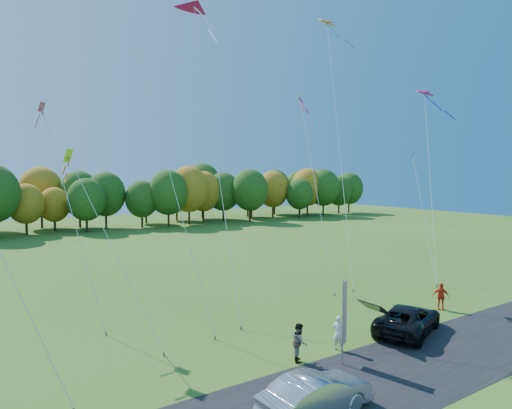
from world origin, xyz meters
TOP-DOWN VIEW (x-y plane):
  - ground at (0.00, 0.00)m, footprint 160.00×160.00m
  - asphalt_strip at (0.00, -4.00)m, footprint 90.00×6.00m
  - tree_line at (0.00, 55.00)m, footprint 116.00×12.00m
  - black_suv at (5.55, -0.95)m, footprint 6.12×4.45m
  - silver_sedan at (-4.48, -4.65)m, footprint 4.69×1.80m
  - person_tailgate_a at (0.56, -0.62)m, footprint 0.63×0.75m
  - person_tailgate_b at (-1.92, -0.55)m, footprint 1.06×1.11m
  - person_east at (10.91, 0.61)m, footprint 1.01×1.04m
  - feather_flag at (-0.35, -1.90)m, footprint 0.49×0.28m
  - kite_delta_blue at (-5.60, 9.52)m, footprint 5.09×11.94m
  - kite_parafoil_orange at (12.86, 12.28)m, footprint 8.74×11.41m
  - kite_delta_red at (-0.70, 10.03)m, footprint 3.86×11.60m
  - kite_parafoil_rainbow at (19.57, 7.74)m, footprint 8.41×7.11m
  - kite_diamond_yellow at (-8.52, 6.64)m, footprint 3.55×6.81m
  - kite_diamond_green at (-13.90, 2.76)m, footprint 4.52×5.19m
  - kite_diamond_white at (8.28, 9.95)m, footprint 2.23×6.76m
  - kite_diamond_pink at (-9.45, 11.81)m, footprint 2.27×8.07m
  - kite_diamond_blue_low at (17.13, 6.53)m, footprint 3.36×5.23m

SIDE VIEW (x-z plane):
  - ground at x=0.00m, z-range 0.00..0.00m
  - tree_line at x=0.00m, z-range -5.00..5.00m
  - asphalt_strip at x=0.00m, z-range 0.00..0.01m
  - silver_sedan at x=-4.48m, z-range 0.00..1.53m
  - black_suv at x=5.55m, z-range 0.00..1.55m
  - person_east at x=10.91m, z-range 0.00..1.74m
  - person_tailgate_a at x=0.56m, z-range 0.00..1.75m
  - person_tailgate_b at x=-1.92m, z-range 0.00..1.81m
  - feather_flag at x=-0.35m, z-range 0.44..4.45m
  - kite_diamond_yellow at x=-8.52m, z-range -0.25..10.35m
  - kite_diamond_blue_low at x=17.13m, z-range -0.24..10.95m
  - kite_diamond_green at x=-13.90m, z-range -0.20..11.88m
  - kite_diamond_pink at x=-9.45m, z-range -0.18..13.62m
  - kite_diamond_white at x=8.28m, z-range -0.24..15.89m
  - kite_parafoil_rainbow at x=19.57m, z-range -0.17..17.06m
  - kite_delta_red at x=-0.70m, z-range -0.32..22.79m
  - kite_parafoil_orange at x=12.86m, z-range -0.20..24.27m
  - kite_delta_blue at x=-5.60m, z-range -0.44..29.10m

